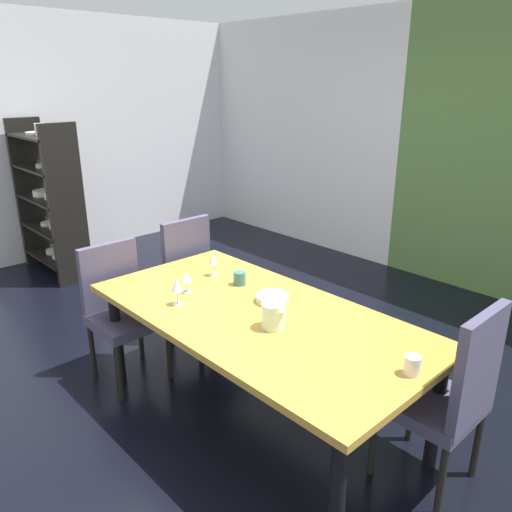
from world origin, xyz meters
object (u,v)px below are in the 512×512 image
Objects in this scene: wine_glass_west at (177,286)px; serving_bowl_rear at (272,298)px; dining_table at (257,323)px; chair_left_near at (121,306)px; display_shelf at (49,199)px; wine_glass_near_window at (213,259)px; cup_center at (239,278)px; pitcher_front at (274,315)px; cup_right at (412,365)px; wine_glass_east at (186,278)px; chair_left_far at (197,279)px; chair_right_far at (449,393)px.

wine_glass_west is 0.83× the size of serving_bowl_rear.
wine_glass_west is at bearing -146.08° from dining_table.
chair_left_near is 0.59× the size of display_shelf.
wine_glass_near_window is at bearing 179.59° from serving_bowl_rear.
display_shelf is at bearing -178.83° from cup_center.
cup_right is at bearing 10.69° from pitcher_front.
cup_right is (1.95, 0.40, 0.25)m from chair_left_near.
wine_glass_east is 0.71m from pitcher_front.
pitcher_front is (3.52, -0.20, -0.01)m from display_shelf.
serving_bowl_rear is (-0.04, 0.17, 0.09)m from dining_table.
cup_right is 1.32m from cup_center.
wine_glass_west is at bearing -160.86° from pitcher_front.
display_shelf is at bearing -179.45° from serving_bowl_rear.
pitcher_front is at bearing -3.25° from display_shelf.
chair_right_far is at bearing 90.00° from chair_left_far.
chair_left_near is at bearing 0.38° from chair_left_far.
dining_table is 1.08m from chair_right_far.
wine_glass_near_window is 0.58m from serving_bowl_rear.
dining_table is at bearing 72.30° from chair_left_far.
dining_table is 3.33m from display_shelf.
chair_right_far is 0.94m from pitcher_front.
chair_left_near is 10.39× the size of cup_right.
wine_glass_west is 1.00× the size of wine_glass_near_window.
chair_right_far is (2.04, -0.00, 0.01)m from chair_left_far.
chair_right_far is at bearing 25.09° from pitcher_front.
cup_right reaches higher than cup_center.
display_shelf is at bearing 92.45° from chair_right_far.
chair_left_near is at bearing -162.22° from dining_table.
wine_glass_east is (2.81, -0.26, 0.01)m from display_shelf.
chair_right_far is 1.42m from cup_center.
serving_bowl_rear is at bearing -0.41° from wine_glass_near_window.
dining_table is 1.07m from chair_left_near.
wine_glass_east reaches higher than cup_right.
cup_right is (1.45, 0.20, -0.05)m from wine_glass_east.
serving_bowl_rear is at bearing 174.69° from cup_right.
pitcher_front reaches higher than dining_table.
wine_glass_near_window is (-0.10, 0.29, 0.02)m from wine_glass_east.
cup_center is at bearing 129.36° from chair_left_near.
chair_left_far reaches higher than cup_center.
pitcher_front is at bearing -17.30° from dining_table.
serving_bowl_rear reaches higher than dining_table.
chair_left_near is 1.11m from serving_bowl_rear.
chair_left_near is 2.37m from display_shelf.
pitcher_front is (0.81, -0.24, -0.05)m from wine_glass_near_window.
dining_table is at bearing -27.96° from cup_center.
wine_glass_east is 0.90× the size of pitcher_front.
wine_glass_near_window is 0.25m from cup_center.
wine_glass_east is 0.79× the size of wine_glass_west.
chair_left_far reaches higher than wine_glass_near_window.
wine_glass_east is 0.31m from wine_glass_near_window.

